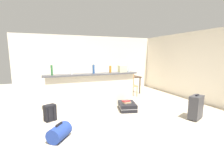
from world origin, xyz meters
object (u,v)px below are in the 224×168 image
at_px(bottle_white, 71,70).
at_px(suitcase_flat_black, 127,106).
at_px(bottle_green, 52,70).
at_px(bottle_clear, 129,68).
at_px(backpack_black, 50,113).
at_px(duffel_bag_blue, 59,132).
at_px(dining_chair_near_partition, 131,83).
at_px(bottle_blue, 94,69).
at_px(grocery_bag, 122,69).
at_px(book_stack, 126,102).
at_px(dining_table, 126,78).
at_px(bottle_amber, 110,69).
at_px(suitcase_upright_charcoal, 196,107).

relative_size(bottle_white, suitcase_flat_black, 0.27).
relative_size(bottle_green, bottle_clear, 1.01).
bearing_deg(backpack_black, bottle_green, 77.66).
xyz_separation_m(duffel_bag_blue, backpack_black, (-0.13, 1.11, 0.05)).
relative_size(dining_chair_near_partition, duffel_bag_blue, 1.65).
bearing_deg(backpack_black, bottle_blue, 25.04).
xyz_separation_m(dining_chair_near_partition, duffel_bag_blue, (-3.05, -2.67, -0.36)).
bearing_deg(backpack_black, bottle_white, 44.11).
distance_m(bottle_green, grocery_bag, 2.26).
relative_size(bottle_green, duffel_bag_blue, 0.52).
bearing_deg(grocery_bag, book_stack, -105.14).
height_order(bottle_clear, dining_table, bottle_clear).
bearing_deg(bottle_clear, bottle_green, -178.81).
bearing_deg(book_stack, dining_table, 63.29).
xyz_separation_m(bottle_blue, suitcase_flat_black, (0.87, -0.61, -1.12)).
relative_size(grocery_bag, suitcase_flat_black, 0.29).
bearing_deg(bottle_amber, bottle_clear, 3.26).
bearing_deg(bottle_green, bottle_clear, 1.19).
relative_size(bottle_green, suitcase_flat_black, 0.33).
xyz_separation_m(bottle_green, grocery_bag, (2.25, 0.11, -0.04)).
bearing_deg(bottle_amber, suitcase_upright_charcoal, -50.74).
relative_size(suitcase_flat_black, book_stack, 3.66).
height_order(bottle_amber, bottle_clear, bottle_clear).
bearing_deg(dining_chair_near_partition, backpack_black, -153.80).
height_order(dining_table, backpack_black, dining_table).
distance_m(bottle_white, duffel_bag_blue, 2.14).
bearing_deg(bottle_clear, dining_chair_near_partition, 57.20).
bearing_deg(grocery_bag, duffel_bag_blue, -140.80).
height_order(bottle_clear, grocery_bag, bottle_clear).
relative_size(bottle_white, bottle_clear, 0.82).
height_order(dining_table, duffel_bag_blue, dining_table).
xyz_separation_m(bottle_white, suitcase_upright_charcoal, (2.84, -2.00, -0.88)).
xyz_separation_m(dining_chair_near_partition, suitcase_upright_charcoal, (0.35, -2.90, -0.19)).
relative_size(bottle_amber, grocery_bag, 0.86).
relative_size(bottle_amber, dining_table, 0.20).
distance_m(bottle_white, dining_table, 2.99).
distance_m(grocery_bag, suitcase_flat_black, 1.31).
xyz_separation_m(bottle_amber, book_stack, (0.28, -0.62, -0.95)).
distance_m(bottle_amber, duffel_bag_blue, 2.71).
distance_m(bottle_white, suitcase_flat_black, 2.00).
height_order(bottle_blue, backpack_black, bottle_blue).
bearing_deg(suitcase_upright_charcoal, suitcase_flat_black, 133.48).
relative_size(suitcase_upright_charcoal, backpack_black, 1.60).
distance_m(bottle_amber, suitcase_upright_charcoal, 2.69).
relative_size(bottle_white, duffel_bag_blue, 0.42).
bearing_deg(bottle_amber, duffel_bag_blue, -135.64).
relative_size(bottle_white, bottle_amber, 1.05).
xyz_separation_m(dining_chair_near_partition, backpack_black, (-3.18, -1.56, -0.31)).
bearing_deg(duffel_bag_blue, suitcase_flat_black, 28.48).
xyz_separation_m(bottle_blue, dining_chair_near_partition, (1.82, 0.93, -0.72)).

